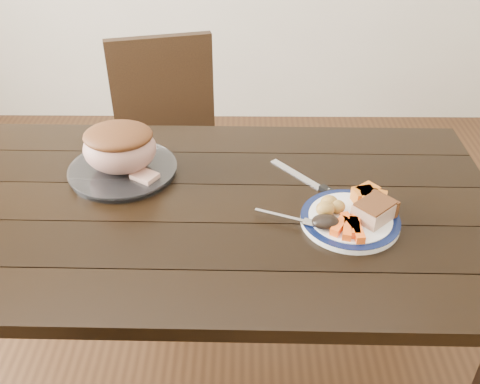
{
  "coord_description": "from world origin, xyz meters",
  "views": [
    {
      "loc": [
        0.09,
        -1.19,
        1.62
      ],
      "look_at": [
        0.08,
        -0.02,
        0.8
      ],
      "focal_mm": 40.0,
      "sensor_mm": 36.0,
      "label": 1
    }
  ],
  "objects_px": {
    "dining_table": "(212,229)",
    "dinner_plate": "(350,220)",
    "chair_far": "(169,142)",
    "serving_platter": "(123,171)",
    "fork": "(292,219)",
    "roast_joint": "(120,149)",
    "carving_knife": "(326,190)",
    "pork_slice": "(374,211)"
  },
  "relations": [
    {
      "from": "dinner_plate",
      "to": "roast_joint",
      "type": "xyz_separation_m",
      "value": [
        -0.64,
        0.23,
        0.08
      ]
    },
    {
      "from": "serving_platter",
      "to": "fork",
      "type": "height_order",
      "value": "fork"
    },
    {
      "from": "chair_far",
      "to": "serving_platter",
      "type": "bearing_deg",
      "value": 71.13
    },
    {
      "from": "dining_table",
      "to": "chair_far",
      "type": "bearing_deg",
      "value": 106.7
    },
    {
      "from": "chair_far",
      "to": "dinner_plate",
      "type": "relative_size",
      "value": 3.59
    },
    {
      "from": "chair_far",
      "to": "fork",
      "type": "relative_size",
      "value": 5.42
    },
    {
      "from": "pork_slice",
      "to": "roast_joint",
      "type": "height_order",
      "value": "roast_joint"
    },
    {
      "from": "serving_platter",
      "to": "fork",
      "type": "distance_m",
      "value": 0.54
    },
    {
      "from": "dining_table",
      "to": "chair_far",
      "type": "distance_m",
      "value": 0.78
    },
    {
      "from": "dinner_plate",
      "to": "dining_table",
      "type": "bearing_deg",
      "value": 166.91
    },
    {
      "from": "carving_knife",
      "to": "fork",
      "type": "bearing_deg",
      "value": -76.11
    },
    {
      "from": "pork_slice",
      "to": "carving_knife",
      "type": "distance_m",
      "value": 0.18
    },
    {
      "from": "roast_joint",
      "to": "carving_knife",
      "type": "height_order",
      "value": "roast_joint"
    },
    {
      "from": "dining_table",
      "to": "dinner_plate",
      "type": "relative_size",
      "value": 6.22
    },
    {
      "from": "dinner_plate",
      "to": "chair_far",
      "type": "bearing_deg",
      "value": 125.68
    },
    {
      "from": "pork_slice",
      "to": "carving_knife",
      "type": "height_order",
      "value": "pork_slice"
    },
    {
      "from": "dining_table",
      "to": "fork",
      "type": "bearing_deg",
      "value": -24.02
    },
    {
      "from": "chair_far",
      "to": "fork",
      "type": "xyz_separation_m",
      "value": [
        0.44,
        -0.83,
        0.25
      ]
    },
    {
      "from": "dining_table",
      "to": "dinner_plate",
      "type": "bearing_deg",
      "value": -13.09
    },
    {
      "from": "roast_joint",
      "to": "pork_slice",
      "type": "bearing_deg",
      "value": -18.71
    },
    {
      "from": "chair_far",
      "to": "carving_knife",
      "type": "bearing_deg",
      "value": 114.66
    },
    {
      "from": "dinner_plate",
      "to": "carving_knife",
      "type": "bearing_deg",
      "value": 107.73
    },
    {
      "from": "carving_knife",
      "to": "roast_joint",
      "type": "bearing_deg",
      "value": -139.32
    },
    {
      "from": "dining_table",
      "to": "serving_platter",
      "type": "relative_size",
      "value": 5.15
    },
    {
      "from": "chair_far",
      "to": "dinner_plate",
      "type": "bearing_deg",
      "value": 111.68
    },
    {
      "from": "dining_table",
      "to": "serving_platter",
      "type": "height_order",
      "value": "serving_platter"
    },
    {
      "from": "roast_joint",
      "to": "fork",
      "type": "bearing_deg",
      "value": -26.42
    },
    {
      "from": "serving_platter",
      "to": "fork",
      "type": "bearing_deg",
      "value": -26.42
    },
    {
      "from": "fork",
      "to": "roast_joint",
      "type": "relative_size",
      "value": 0.81
    },
    {
      "from": "serving_platter",
      "to": "dinner_plate",
      "type": "bearing_deg",
      "value": -19.89
    },
    {
      "from": "chair_far",
      "to": "roast_joint",
      "type": "distance_m",
      "value": 0.67
    },
    {
      "from": "serving_platter",
      "to": "roast_joint",
      "type": "bearing_deg",
      "value": 0.0
    },
    {
      "from": "dining_table",
      "to": "roast_joint",
      "type": "height_order",
      "value": "roast_joint"
    },
    {
      "from": "dinner_plate",
      "to": "serving_platter",
      "type": "distance_m",
      "value": 0.68
    },
    {
      "from": "serving_platter",
      "to": "fork",
      "type": "xyz_separation_m",
      "value": [
        0.49,
        -0.24,
        0.01
      ]
    },
    {
      "from": "chair_far",
      "to": "carving_knife",
      "type": "relative_size",
      "value": 3.62
    },
    {
      "from": "serving_platter",
      "to": "pork_slice",
      "type": "xyz_separation_m",
      "value": [
        0.7,
        -0.24,
        0.03
      ]
    },
    {
      "from": "dining_table",
      "to": "serving_platter",
      "type": "distance_m",
      "value": 0.32
    },
    {
      "from": "dining_table",
      "to": "carving_knife",
      "type": "xyz_separation_m",
      "value": [
        0.32,
        0.05,
        0.1
      ]
    },
    {
      "from": "serving_platter",
      "to": "pork_slice",
      "type": "height_order",
      "value": "pork_slice"
    },
    {
      "from": "fork",
      "to": "roast_joint",
      "type": "xyz_separation_m",
      "value": [
        -0.49,
        0.24,
        0.07
      ]
    },
    {
      "from": "serving_platter",
      "to": "fork",
      "type": "relative_size",
      "value": 1.82
    }
  ]
}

